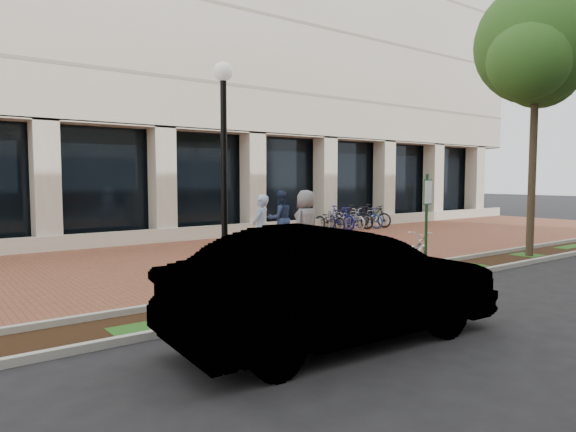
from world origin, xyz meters
TOP-DOWN VIEW (x-y plane):
  - ground at (0.00, 0.00)m, footprint 120.00×120.00m
  - brick_plaza at (0.00, 0.00)m, footprint 40.00×9.00m
  - planting_strip at (0.00, -5.25)m, footprint 40.00×1.50m
  - curb_plaza_side at (0.00, -4.50)m, footprint 40.00×0.12m
  - curb_street_side at (0.00, -6.00)m, footprint 40.00×0.12m
  - near_office_building at (0.00, 10.47)m, footprint 40.00×12.12m
  - parking_sign at (0.61, -5.07)m, footprint 0.34×0.07m
  - lamppost at (-4.85, -4.60)m, footprint 0.36×0.36m
  - street_tree at (5.28, -5.26)m, footprint 4.21×3.51m
  - locked_bicycle at (0.41, -4.83)m, footprint 1.94×1.17m
  - pedestrian_left at (-1.68, -1.14)m, footprint 0.82×0.75m
  - pedestrian_mid at (0.53, 0.97)m, footprint 1.04×0.87m
  - pedestrian_right at (-0.27, -1.42)m, footprint 1.11×0.87m
  - bollard at (5.41, 3.91)m, footprint 0.12×0.12m
  - bike_rack_cluster at (6.75, 3.87)m, footprint 3.65×2.00m
  - sedan_near_curb at (-4.80, -7.73)m, footprint 5.12×2.07m

SIDE VIEW (x-z plane):
  - ground at x=0.00m, z-range 0.00..0.00m
  - brick_plaza at x=0.00m, z-range 0.00..0.01m
  - planting_strip at x=0.00m, z-range 0.00..0.01m
  - curb_plaza_side at x=0.00m, z-range 0.00..0.12m
  - curb_street_side at x=0.00m, z-range 0.00..0.12m
  - bollard at x=5.41m, z-range 0.01..0.94m
  - locked_bicycle at x=0.41m, z-range 0.00..0.96m
  - bike_rack_cluster at x=6.75m, z-range -0.03..1.08m
  - sedan_near_curb at x=-4.80m, z-range 0.00..1.65m
  - pedestrian_left at x=-1.68m, z-range 0.00..1.88m
  - pedestrian_mid at x=0.53m, z-range 0.00..1.92m
  - pedestrian_right at x=-0.27m, z-range 0.00..2.00m
  - parking_sign at x=0.61m, z-range 0.33..2.77m
  - lamppost at x=-4.85m, z-range 0.29..4.80m
  - street_tree at x=5.28m, z-range 2.03..10.04m
  - near_office_building at x=0.00m, z-range 2.05..18.05m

